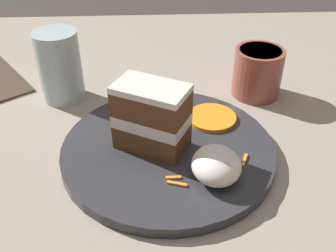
% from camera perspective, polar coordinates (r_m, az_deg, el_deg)
% --- Properties ---
extents(ground_plane, '(6.00, 6.00, 0.00)m').
position_cam_1_polar(ground_plane, '(0.53, -4.24, -10.31)').
color(ground_plane, '#38332D').
rests_on(ground_plane, ground).
extents(dining_table, '(1.21, 1.16, 0.03)m').
position_cam_1_polar(dining_table, '(0.52, -4.31, -9.10)').
color(dining_table, gray).
rests_on(dining_table, ground).
extents(plate, '(0.29, 0.29, 0.02)m').
position_cam_1_polar(plate, '(0.54, 0.00, -3.48)').
color(plate, '#333338').
rests_on(plate, dining_table).
extents(cake_slice, '(0.09, 0.11, 0.09)m').
position_cam_1_polar(cake_slice, '(0.51, -2.39, 1.28)').
color(cake_slice, brown).
rests_on(cake_slice, plate).
extents(cream_dollop, '(0.07, 0.06, 0.04)m').
position_cam_1_polar(cream_dollop, '(0.48, 7.02, -5.66)').
color(cream_dollop, white).
rests_on(cream_dollop, plate).
extents(orange_garnish, '(0.07, 0.07, 0.01)m').
position_cam_1_polar(orange_garnish, '(0.59, 6.38, 1.23)').
color(orange_garnish, orange).
rests_on(orange_garnish, plate).
extents(carrot_shreds_scatter, '(0.20, 0.16, 0.00)m').
position_cam_1_polar(carrot_shreds_scatter, '(0.53, 2.97, -2.83)').
color(carrot_shreds_scatter, orange).
rests_on(carrot_shreds_scatter, plate).
extents(drinking_glass, '(0.07, 0.07, 0.12)m').
position_cam_1_polar(drinking_glass, '(0.67, -15.31, 7.75)').
color(drinking_glass, silver).
rests_on(drinking_glass, dining_table).
extents(coffee_mug, '(0.08, 0.08, 0.08)m').
position_cam_1_polar(coffee_mug, '(0.68, 12.90, 7.84)').
color(coffee_mug, '#994C3D').
rests_on(coffee_mug, dining_table).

